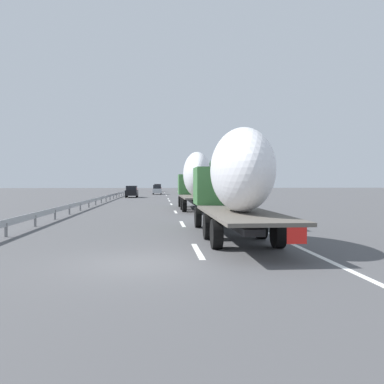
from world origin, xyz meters
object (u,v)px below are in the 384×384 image
(truck_lead, at_px, (196,179))
(car_silver_hatch, at_px, (157,190))
(car_red_compact, at_px, (158,188))
(truck_trailing, at_px, (235,179))
(car_black_suv, at_px, (132,192))
(road_sign, at_px, (202,182))

(truck_lead, relative_size, car_silver_hatch, 2.82)
(car_red_compact, relative_size, car_silver_hatch, 0.95)
(truck_trailing, distance_m, car_red_compact, 86.91)
(truck_lead, distance_m, car_silver_hatch, 46.52)
(truck_lead, relative_size, truck_trailing, 0.99)
(truck_lead, distance_m, car_red_compact, 68.96)
(car_black_suv, xyz_separation_m, road_sign, (-6.02, -10.49, 1.44))
(car_red_compact, bearing_deg, car_silver_hatch, 179.95)
(car_black_suv, xyz_separation_m, car_red_compact, (39.10, -3.91, 0.06))
(truck_trailing, xyz_separation_m, car_silver_hatch, (64.33, 3.50, -1.51))
(car_black_suv, height_order, road_sign, road_sign)
(car_black_suv, bearing_deg, truck_trailing, -171.20)
(truck_lead, bearing_deg, car_red_compact, 2.89)
(car_black_suv, height_order, car_red_compact, car_red_compact)
(car_red_compact, xyz_separation_m, road_sign, (-45.11, -6.58, 1.38))
(truck_lead, height_order, car_silver_hatch, truck_lead)
(truck_trailing, height_order, car_red_compact, truck_trailing)
(car_silver_hatch, bearing_deg, car_black_suv, 166.80)
(truck_trailing, distance_m, car_black_suv, 48.32)
(car_black_suv, bearing_deg, road_sign, -119.84)
(car_black_suv, relative_size, car_silver_hatch, 1.03)
(car_red_compact, relative_size, road_sign, 1.20)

